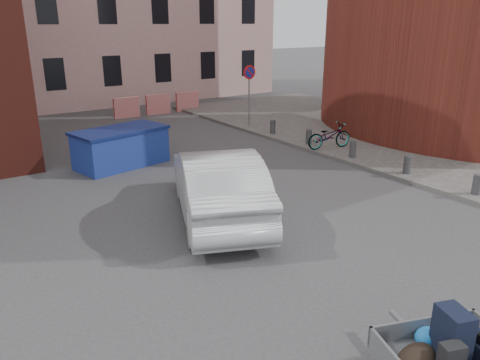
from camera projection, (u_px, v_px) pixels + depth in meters
ground at (278, 240)px, 10.20m from camera, size 120.00×120.00×0.00m
sidewalk at (410, 140)px, 18.66m from camera, size 9.00×24.00×0.12m
no_parking_sign at (249, 83)px, 20.17m from camera, size 0.60×0.09×2.65m
bollards at (353, 149)px, 15.94m from camera, size 0.22×9.02×0.55m
barriers at (158, 104)px, 23.99m from camera, size 4.70×0.18×1.00m
trailer at (447, 355)px, 5.80m from camera, size 1.88×1.98×1.20m
dumpster at (121, 147)px, 15.33m from camera, size 3.20×2.10×1.24m
silver_car at (218, 184)px, 11.22m from camera, size 3.61×5.39×1.68m
bicycle at (329, 136)px, 17.03m from camera, size 1.83×0.97×0.92m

